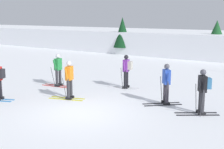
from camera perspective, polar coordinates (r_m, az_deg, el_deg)
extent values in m
plane|color=white|center=(11.58, -6.02, -7.27)|extent=(120.00, 120.00, 0.00)
cube|color=white|center=(29.73, 19.83, 5.43)|extent=(80.00, 9.18, 2.11)
cube|color=silver|center=(15.30, 1.95, -2.63)|extent=(1.59, 0.41, 0.02)
cube|color=silver|center=(15.56, 2.30, -2.41)|extent=(1.59, 0.41, 0.02)
cube|color=black|center=(15.24, 2.48, -2.46)|extent=(0.28, 0.17, 0.10)
cube|color=black|center=(15.50, 2.83, -2.24)|extent=(0.28, 0.17, 0.10)
cylinder|color=black|center=(15.14, 2.49, -0.71)|extent=(0.14, 0.14, 0.85)
cylinder|color=black|center=(15.39, 2.84, -0.52)|extent=(0.14, 0.14, 0.85)
cube|color=purple|center=(15.15, 2.69, 1.70)|extent=(0.31, 0.42, 0.60)
cylinder|color=purple|center=(14.93, 2.30, 1.51)|extent=(0.14, 0.27, 0.55)
cylinder|color=purple|center=(15.39, 2.93, 1.80)|extent=(0.14, 0.27, 0.55)
sphere|color=black|center=(15.09, 2.71, 3.31)|extent=(0.22, 0.22, 0.22)
cylinder|color=#38383D|center=(14.98, 1.87, -0.76)|extent=(0.09, 0.32, 1.13)
cylinder|color=#38383D|center=(15.61, 2.75, -0.29)|extent=(0.09, 0.32, 1.13)
cube|color=#B7B2A3|center=(15.08, 3.44, 1.73)|extent=(0.23, 0.31, 0.40)
cube|color=red|center=(16.00, -10.76, -2.21)|extent=(1.60, 0.32, 0.02)
cube|color=red|center=(16.23, -10.18, -2.01)|extent=(1.60, 0.32, 0.02)
cube|color=black|center=(15.91, -10.33, -2.06)|extent=(0.27, 0.16, 0.10)
cube|color=black|center=(16.13, -9.75, -1.86)|extent=(0.27, 0.16, 0.10)
cylinder|color=#2D2D33|center=(15.81, -10.39, -0.38)|extent=(0.14, 0.14, 0.85)
cylinder|color=#2D2D33|center=(16.03, -9.81, -0.20)|extent=(0.14, 0.14, 0.85)
cube|color=#23843D|center=(15.81, -10.17, 1.93)|extent=(0.29, 0.41, 0.60)
cylinder|color=#23843D|center=(15.62, -10.76, 1.75)|extent=(0.13, 0.27, 0.55)
cylinder|color=#23843D|center=(16.02, -9.71, 2.02)|extent=(0.13, 0.27, 0.55)
sphere|color=silver|center=(15.75, -10.23, 3.47)|extent=(0.22, 0.22, 0.22)
cylinder|color=#38383D|center=(15.71, -11.10, -0.50)|extent=(0.07, 0.33, 1.09)
cylinder|color=#38383D|center=(16.24, -9.71, -0.07)|extent=(0.07, 0.33, 1.09)
cube|color=gold|center=(13.46, -8.79, -4.67)|extent=(1.55, 0.57, 0.02)
cube|color=gold|center=(13.71, -8.31, -4.37)|extent=(1.55, 0.57, 0.02)
cube|color=black|center=(13.39, -8.22, -4.48)|extent=(0.28, 0.19, 0.10)
cube|color=black|center=(13.63, -7.74, -4.18)|extent=(0.28, 0.19, 0.10)
cylinder|color=#2D2D33|center=(13.27, -8.27, -2.50)|extent=(0.14, 0.14, 0.85)
cylinder|color=#2D2D33|center=(13.52, -7.79, -2.24)|extent=(0.14, 0.14, 0.85)
cube|color=orange|center=(13.26, -8.10, 0.26)|extent=(0.34, 0.43, 0.60)
cylinder|color=orange|center=(13.05, -8.62, 0.01)|extent=(0.16, 0.27, 0.55)
cylinder|color=orange|center=(13.50, -7.75, 0.40)|extent=(0.16, 0.27, 0.55)
sphere|color=silver|center=(13.19, -8.15, 2.09)|extent=(0.22, 0.22, 0.22)
cylinder|color=#38383D|center=(13.17, -8.96, -2.72)|extent=(0.14, 0.38, 1.06)
cylinder|color=#38383D|center=(13.71, -7.89, -2.14)|extent=(0.14, 0.38, 1.06)
cube|color=black|center=(12.65, 9.64, -5.73)|extent=(1.25, 1.14, 0.02)
cube|color=black|center=(12.90, 9.26, -5.38)|extent=(1.25, 1.14, 0.02)
cube|color=black|center=(12.68, 10.30, -5.43)|extent=(0.27, 0.26, 0.10)
cube|color=black|center=(12.93, 9.90, -5.09)|extent=(0.27, 0.26, 0.10)
cylinder|color=#38333D|center=(12.55, 10.37, -3.35)|extent=(0.14, 0.14, 0.85)
cylinder|color=#38333D|center=(12.81, 9.97, -3.05)|extent=(0.14, 0.14, 0.85)
cube|color=#284CB7|center=(12.54, 10.27, -0.43)|extent=(0.43, 0.44, 0.60)
cylinder|color=#284CB7|center=(12.31, 10.55, -0.72)|extent=(0.24, 0.25, 0.55)
cylinder|color=#284CB7|center=(12.77, 9.82, -0.27)|extent=(0.24, 0.25, 0.55)
sphere|color=#4C4C56|center=(12.47, 10.33, 1.51)|extent=(0.22, 0.22, 0.22)
cylinder|color=#38383D|center=(12.35, 10.21, -3.58)|extent=(0.25, 0.28, 1.10)
cylinder|color=#38383D|center=(12.95, 9.29, -2.86)|extent=(0.25, 0.28, 1.10)
cube|color=black|center=(11.70, 15.93, -7.40)|extent=(1.37, 0.98, 0.02)
cube|color=black|center=(11.96, 15.55, -6.98)|extent=(1.37, 0.98, 0.02)
cube|color=black|center=(11.73, 16.65, -7.09)|extent=(0.28, 0.25, 0.10)
cube|color=black|center=(11.98, 16.26, -6.68)|extent=(0.28, 0.25, 0.10)
cylinder|color=#2D2D33|center=(11.59, 16.78, -4.86)|extent=(0.14, 0.14, 0.85)
cylinder|color=#2D2D33|center=(11.85, 16.38, -4.49)|extent=(0.14, 0.14, 0.85)
cube|color=black|center=(11.57, 16.75, -1.69)|extent=(0.41, 0.45, 0.60)
cylinder|color=black|center=(11.33, 17.02, -2.03)|extent=(0.22, 0.26, 0.55)
cylinder|color=black|center=(11.80, 16.29, -1.48)|extent=(0.22, 0.26, 0.55)
sphere|color=#4C4C56|center=(11.49, 16.87, 0.40)|extent=(0.22, 0.22, 0.22)
cylinder|color=#38383D|center=(11.35, 16.65, -5.26)|extent=(0.16, 0.22, 1.07)
cylinder|color=#38383D|center=(12.04, 15.59, -4.27)|extent=(0.16, 0.22, 1.07)
cube|color=teal|center=(11.63, 17.74, -1.58)|extent=(0.31, 0.33, 0.40)
cube|color=black|center=(14.22, -20.26, -4.14)|extent=(0.29, 0.21, 0.10)
cylinder|color=black|center=(14.11, -20.39, -2.28)|extent=(0.14, 0.14, 0.85)
cylinder|color=red|center=(14.09, -20.38, 0.25)|extent=(0.18, 0.27, 0.55)
cylinder|color=#38383D|center=(14.29, -20.38, -2.26)|extent=(0.17, 0.39, 1.02)
cube|color=#232328|center=(13.75, -20.15, 0.15)|extent=(0.27, 0.33, 0.40)
cylinder|color=#513823|center=(29.14, 1.96, 4.54)|extent=(0.22, 0.22, 0.66)
cone|color=#0F3819|center=(28.99, 1.99, 7.98)|extent=(1.70, 1.70, 2.84)
cylinder|color=#513823|center=(27.09, 18.92, 3.32)|extent=(0.23, 0.23, 0.53)
cone|color=#194C23|center=(26.94, 19.13, 6.77)|extent=(2.16, 2.16, 2.75)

